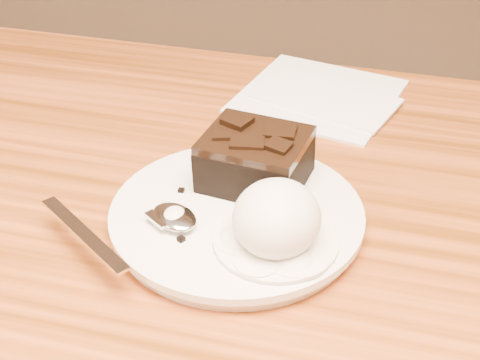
% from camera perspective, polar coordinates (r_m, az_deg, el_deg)
% --- Properties ---
extents(plate, '(0.21, 0.21, 0.02)m').
position_cam_1_polar(plate, '(0.57, -0.26, -3.14)').
color(plate, silver).
rests_on(plate, dining_table).
extents(brownie, '(0.09, 0.08, 0.04)m').
position_cam_1_polar(brownie, '(0.59, 1.23, 1.45)').
color(brownie, black).
rests_on(brownie, plate).
extents(ice_cream_scoop, '(0.07, 0.07, 0.06)m').
position_cam_1_polar(ice_cream_scoop, '(0.52, 2.99, -3.11)').
color(ice_cream_scoop, white).
rests_on(ice_cream_scoop, plate).
extents(melt_puddle, '(0.10, 0.10, 0.00)m').
position_cam_1_polar(melt_puddle, '(0.54, 2.92, -5.01)').
color(melt_puddle, white).
rests_on(melt_puddle, plate).
extents(spoon, '(0.16, 0.12, 0.01)m').
position_cam_1_polar(spoon, '(0.55, -5.33, -3.14)').
color(spoon, silver).
rests_on(spoon, plate).
extents(napkin, '(0.19, 0.19, 0.01)m').
position_cam_1_polar(napkin, '(0.78, 6.34, 6.88)').
color(napkin, white).
rests_on(napkin, dining_table).
extents(crumb_a, '(0.01, 0.01, 0.00)m').
position_cam_1_polar(crumb_a, '(0.57, 4.31, -2.62)').
color(crumb_a, black).
rests_on(crumb_a, plate).
extents(crumb_b, '(0.01, 0.01, 0.00)m').
position_cam_1_polar(crumb_b, '(0.59, -4.78, -0.84)').
color(crumb_b, black).
rests_on(crumb_b, plate).
extents(crumb_c, '(0.01, 0.01, 0.00)m').
position_cam_1_polar(crumb_c, '(0.55, 1.55, -4.07)').
color(crumb_c, black).
rests_on(crumb_c, plate).
extents(crumb_d, '(0.01, 0.01, 0.00)m').
position_cam_1_polar(crumb_d, '(0.54, -4.80, -4.79)').
color(crumb_d, black).
rests_on(crumb_d, plate).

